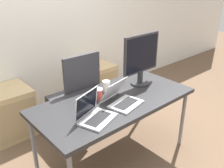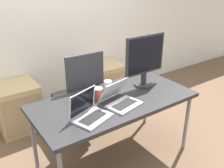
{
  "view_description": "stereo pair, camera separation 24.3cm",
  "coord_description": "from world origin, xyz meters",
  "px_view_note": "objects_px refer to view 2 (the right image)",
  "views": [
    {
      "loc": [
        -1.47,
        -1.63,
        1.87
      ],
      "look_at": [
        0.0,
        0.04,
        0.87
      ],
      "focal_mm": 40.0,
      "sensor_mm": 36.0,
      "label": 1
    },
    {
      "loc": [
        -1.28,
        -1.78,
        1.87
      ],
      "look_at": [
        0.0,
        0.04,
        0.87
      ],
      "focal_mm": 40.0,
      "sensor_mm": 36.0,
      "label": 2
    }
  ],
  "objects_px": {
    "coffee_cup_white": "(108,86)",
    "coffee_cup_brown": "(98,93)",
    "laptop_right": "(120,99)",
    "laptop_left": "(89,113)",
    "cabinet_right": "(104,83)",
    "monitor": "(145,59)",
    "office_chair": "(80,104)",
    "cabinet_left": "(18,107)"
  },
  "relations": [
    {
      "from": "coffee_cup_white",
      "to": "coffee_cup_brown",
      "type": "height_order",
      "value": "coffee_cup_brown"
    },
    {
      "from": "cabinet_right",
      "to": "laptop_left",
      "type": "relative_size",
      "value": 1.65
    },
    {
      "from": "laptop_right",
      "to": "laptop_left",
      "type": "bearing_deg",
      "value": -172.58
    },
    {
      "from": "laptop_left",
      "to": "laptop_right",
      "type": "xyz_separation_m",
      "value": [
        0.37,
        0.05,
        -0.0
      ]
    },
    {
      "from": "laptop_right",
      "to": "coffee_cup_white",
      "type": "bearing_deg",
      "value": 77.74
    },
    {
      "from": "cabinet_right",
      "to": "office_chair",
      "type": "bearing_deg",
      "value": -142.33
    },
    {
      "from": "laptop_left",
      "to": "coffee_cup_white",
      "type": "relative_size",
      "value": 3.4
    },
    {
      "from": "cabinet_left",
      "to": "laptop_left",
      "type": "height_order",
      "value": "laptop_left"
    },
    {
      "from": "laptop_right",
      "to": "monitor",
      "type": "xyz_separation_m",
      "value": [
        0.46,
        0.19,
        0.26
      ]
    },
    {
      "from": "office_chair",
      "to": "laptop_right",
      "type": "xyz_separation_m",
      "value": [
        0.06,
        -0.74,
        0.36
      ]
    },
    {
      "from": "laptop_right",
      "to": "coffee_cup_white",
      "type": "distance_m",
      "value": 0.32
    },
    {
      "from": "coffee_cup_white",
      "to": "coffee_cup_brown",
      "type": "distance_m",
      "value": 0.21
    },
    {
      "from": "cabinet_left",
      "to": "laptop_right",
      "type": "relative_size",
      "value": 1.57
    },
    {
      "from": "laptop_left",
      "to": "office_chair",
      "type": "bearing_deg",
      "value": 68.8
    },
    {
      "from": "cabinet_left",
      "to": "office_chair",
      "type": "bearing_deg",
      "value": -43.39
    },
    {
      "from": "monitor",
      "to": "coffee_cup_white",
      "type": "xyz_separation_m",
      "value": [
        -0.39,
        0.12,
        -0.25
      ]
    },
    {
      "from": "cabinet_right",
      "to": "laptop_left",
      "type": "bearing_deg",
      "value": -127.46
    },
    {
      "from": "office_chair",
      "to": "cabinet_left",
      "type": "bearing_deg",
      "value": 136.61
    },
    {
      "from": "monitor",
      "to": "office_chair",
      "type": "bearing_deg",
      "value": 134.15
    },
    {
      "from": "office_chair",
      "to": "laptop_right",
      "type": "distance_m",
      "value": 0.82
    },
    {
      "from": "laptop_left",
      "to": "cabinet_right",
      "type": "bearing_deg",
      "value": 52.54
    },
    {
      "from": "cabinet_right",
      "to": "coffee_cup_white",
      "type": "bearing_deg",
      "value": -121.12
    },
    {
      "from": "laptop_right",
      "to": "coffee_cup_white",
      "type": "xyz_separation_m",
      "value": [
        0.07,
        0.31,
        0.01
      ]
    },
    {
      "from": "cabinet_left",
      "to": "coffee_cup_white",
      "type": "relative_size",
      "value": 5.6
    },
    {
      "from": "cabinet_right",
      "to": "coffee_cup_white",
      "type": "relative_size",
      "value": 5.6
    },
    {
      "from": "laptop_left",
      "to": "coffee_cup_white",
      "type": "height_order",
      "value": "laptop_left"
    },
    {
      "from": "office_chair",
      "to": "laptop_left",
      "type": "distance_m",
      "value": 0.92
    },
    {
      "from": "laptop_left",
      "to": "laptop_right",
      "type": "relative_size",
      "value": 0.96
    },
    {
      "from": "cabinet_left",
      "to": "laptop_right",
      "type": "bearing_deg",
      "value": -63.11
    },
    {
      "from": "laptop_right",
      "to": "cabinet_left",
      "type": "bearing_deg",
      "value": 116.89
    },
    {
      "from": "office_chair",
      "to": "laptop_right",
      "type": "bearing_deg",
      "value": -85.0
    },
    {
      "from": "cabinet_left",
      "to": "coffee_cup_white",
      "type": "bearing_deg",
      "value": -53.57
    },
    {
      "from": "coffee_cup_white",
      "to": "coffee_cup_brown",
      "type": "relative_size",
      "value": 0.96
    },
    {
      "from": "monitor",
      "to": "coffee_cup_brown",
      "type": "height_order",
      "value": "monitor"
    },
    {
      "from": "laptop_right",
      "to": "coffee_cup_white",
      "type": "relative_size",
      "value": 3.55
    },
    {
      "from": "cabinet_right",
      "to": "laptop_left",
      "type": "distance_m",
      "value": 1.76
    },
    {
      "from": "office_chair",
      "to": "cabinet_left",
      "type": "relative_size",
      "value": 1.79
    },
    {
      "from": "cabinet_left",
      "to": "coffee_cup_brown",
      "type": "xyz_separation_m",
      "value": [
        0.54,
        -1.09,
        0.48
      ]
    },
    {
      "from": "coffee_cup_white",
      "to": "cabinet_right",
      "type": "bearing_deg",
      "value": 58.88
    },
    {
      "from": "laptop_left",
      "to": "monitor",
      "type": "relative_size",
      "value": 0.65
    },
    {
      "from": "coffee_cup_white",
      "to": "laptop_left",
      "type": "bearing_deg",
      "value": -140.37
    },
    {
      "from": "office_chair",
      "to": "coffee_cup_white",
      "type": "height_order",
      "value": "office_chair"
    }
  ]
}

